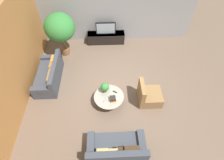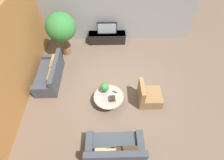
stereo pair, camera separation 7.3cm
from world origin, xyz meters
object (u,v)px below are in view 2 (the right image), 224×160
couch_near_entry (115,150)px  armchair_wicker (148,96)px  potted_plant_tabletop (105,87)px  potted_palm_tall (61,28)px  media_console (107,38)px  television (107,28)px  coffee_table (109,98)px  couch_by_wall (50,74)px

couch_near_entry → armchair_wicker: bearing=-124.0°
potted_plant_tabletop → armchair_wicker: bearing=-6.7°
potted_palm_tall → media_console: bearing=22.3°
television → couch_near_entry: 5.34m
coffee_table → potted_plant_tabletop: bearing=119.0°
television → couch_by_wall: television is taller
couch_near_entry → armchair_wicker: size_ratio=1.90×
couch_by_wall → armchair_wicker: size_ratio=2.15×
armchair_wicker → potted_plant_tabletop: armchair_wicker is taller
television → armchair_wicker: television is taller
armchair_wicker → potted_palm_tall: bearing=50.4°
media_console → couch_near_entry: size_ratio=1.08×
armchair_wicker → potted_plant_tabletop: (-1.53, 0.18, 0.33)m
television → couch_near_entry: (0.20, -5.32, -0.49)m
coffee_table → armchair_wicker: (1.40, 0.06, -0.00)m
media_console → television: (0.00, -0.00, 0.52)m
media_console → potted_palm_tall: (-1.86, -0.76, 1.07)m
media_console → coffee_table: size_ratio=1.71×
couch_by_wall → media_console: bearing=136.6°
media_console → couch_near_entry: couch_near_entry is taller
media_console → television: bearing=-90.0°
couch_by_wall → potted_plant_tabletop: bearing=66.4°
coffee_table → couch_by_wall: size_ratio=0.56×
armchair_wicker → couch_near_entry: bearing=146.0°
coffee_table → potted_palm_tall: potted_palm_tall is taller
coffee_table → couch_near_entry: couch_near_entry is taller
couch_by_wall → potted_plant_tabletop: (2.14, -0.93, 0.31)m
media_console → potted_palm_tall: size_ratio=0.91×
potted_palm_tall → armchair_wicker: bearing=-39.6°
potted_plant_tabletop → potted_palm_tall: bearing=124.7°
media_console → potted_palm_tall: bearing=-157.7°
armchair_wicker → coffee_table: bearing=92.3°
coffee_table → couch_by_wall: 2.55m
television → couch_by_wall: bearing=-133.4°
armchair_wicker → potted_palm_tall: size_ratio=0.44×
media_console → armchair_wicker: armchair_wicker is taller
couch_near_entry → armchair_wicker: armchair_wicker is taller
armchair_wicker → potted_palm_tall: 4.40m
couch_by_wall → potted_plant_tabletop: 2.35m
media_console → coffee_table: bearing=-89.5°
media_console → potted_palm_tall: potted_palm_tall is taller
television → coffee_table: bearing=-89.5°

